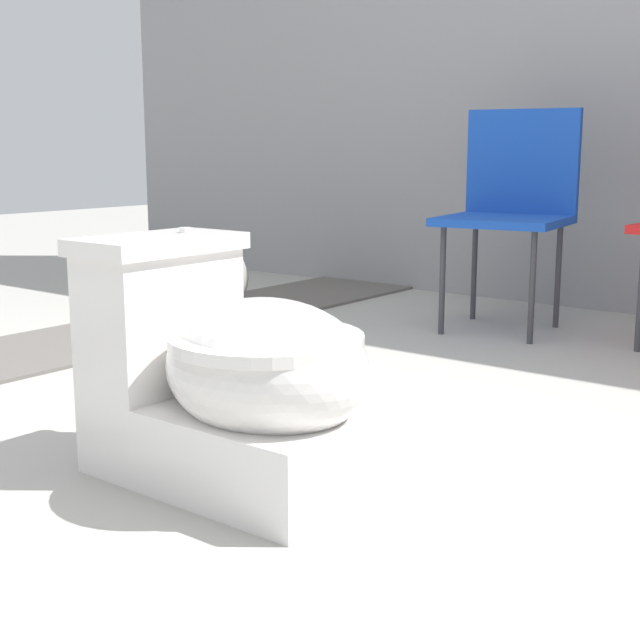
{
  "coord_description": "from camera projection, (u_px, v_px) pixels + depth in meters",
  "views": [
    {
      "loc": [
        1.26,
        -1.31,
        0.7
      ],
      "look_at": [
        0.01,
        0.27,
        0.3
      ],
      "focal_mm": 50.0,
      "sensor_mm": 36.0,
      "label": 1
    }
  ],
  "objects": [
    {
      "name": "boulder_near",
      "position": [
        198.0,
        278.0,
        3.62
      ],
      "size": [
        0.62,
        0.61,
        0.34
      ],
      "primitive_type": "ellipsoid",
      "rotation": [
        0.0,
        0.0,
        2.45
      ],
      "color": "gray",
      "rests_on": "ground"
    },
    {
      "name": "gravel_strip",
      "position": [
        55.0,
        347.0,
        3.11
      ],
      "size": [
        0.56,
        8.0,
        0.01
      ],
      "primitive_type": "cube",
      "color": "#605B56",
      "rests_on": "ground"
    },
    {
      "name": "folding_chair_left",
      "position": [
        513.0,
        195.0,
        3.4
      ],
      "size": [
        0.5,
        0.5,
        0.83
      ],
      "rotation": [
        0.0,
        0.0,
        -1.43
      ],
      "color": "#1947B2",
      "rests_on": "ground"
    },
    {
      "name": "ground_plane",
      "position": [
        236.0,
        476.0,
        1.91
      ],
      "size": [
        14.0,
        14.0,
        0.0
      ],
      "primitive_type": "plane",
      "color": "#A8A59E"
    },
    {
      "name": "toilet",
      "position": [
        232.0,
        380.0,
        1.84
      ],
      "size": [
        0.63,
        0.39,
        0.52
      ],
      "rotation": [
        0.0,
        0.0,
        -0.01
      ],
      "color": "white",
      "rests_on": "ground"
    }
  ]
}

